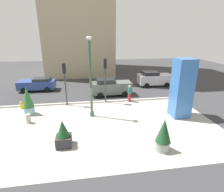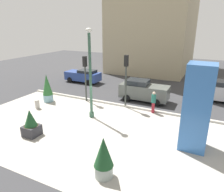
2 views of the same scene
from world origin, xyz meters
The scene contains 16 objects.
ground_plane centered at (0.00, 4.00, 0.00)m, with size 60.00×60.00×0.00m, color #38383A.
plaza_pavement centered at (0.00, -2.00, 0.00)m, with size 18.00×10.00×0.02m, color #ADA89E.
curb_strip centered at (0.00, 3.12, 0.08)m, with size 18.00×0.24×0.16m, color #B7B2A8.
lamp_post centered at (-0.50, 0.06, 3.17)m, with size 0.44×0.44×6.51m.
art_pillar_blue centered at (6.85, -0.97, 2.43)m, with size 1.42×1.42×4.87m, color #3870BC.
potted_plant_curbside centered at (-2.44, -4.03, 0.81)m, with size 0.94×0.94×1.76m.
potted_plant_mid_plaza centered at (3.46, -5.39, 1.06)m, with size 0.92×0.92×2.06m.
potted_plant_near_right centered at (-5.86, 1.26, 1.27)m, with size 0.90×0.90×2.53m.
fire_hydrant centered at (-6.90, 2.59, 0.37)m, with size 0.36×0.26×0.75m.
concrete_bollard centered at (-5.50, -0.47, 0.38)m, with size 0.36×0.36×0.75m, color #B2ADA3.
traffic_light_corner centered at (1.02, 3.07, 2.99)m, with size 0.28×0.42×4.42m.
traffic_light_far_side centered at (-2.80, 2.90, 2.80)m, with size 0.28×0.42×4.11m.
car_passing_lane centered at (1.89, 5.27, 0.97)m, with size 4.42×2.01×1.92m.
car_intersection centered at (-6.70, 8.34, 0.81)m, with size 4.35×1.98×1.57m.
car_far_lane centered at (8.17, 8.30, 0.96)m, with size 4.40×2.17×1.91m.
pedestrian_on_sidewalk centered at (3.47, 2.93, 0.98)m, with size 0.46×0.46×1.75m.
Camera 1 is at (-0.95, -14.17, 6.75)m, focal length 29.18 mm.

